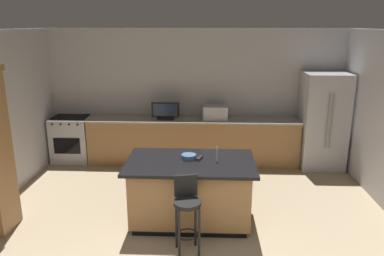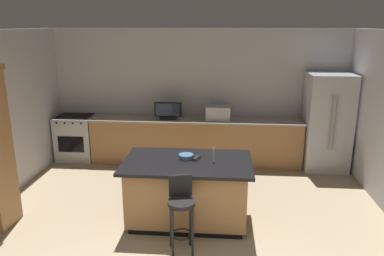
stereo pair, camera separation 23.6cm
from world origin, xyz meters
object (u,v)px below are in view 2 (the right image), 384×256
Objects in this scene: fruit_bowl at (186,156)px; kitchen_island at (187,191)px; tv_remote at (197,158)px; range_oven at (76,137)px; refrigerator at (327,122)px; microwave at (218,113)px; bar_stool_center at (181,208)px; tv_monitor at (168,111)px; cell_phone at (197,159)px.

kitchen_island is at bearing -76.57° from fruit_bowl.
range_oven is at bearing 157.79° from tv_remote.
range_oven is 5.55× the size of tv_remote.
refrigerator reaches higher than microwave.
fruit_bowl reaches higher than kitchen_island.
kitchen_island is at bearing -136.95° from refrigerator.
microwave is 3.20m from bar_stool_center.
range_oven is 2.06m from tv_monitor.
bar_stool_center is 5.77× the size of tv_remote.
kitchen_island is at bearing -99.09° from microwave.
bar_stool_center is 4.70× the size of fruit_bowl.
tv_remote is (0.13, 0.84, 0.35)m from bar_stool_center.
tv_monitor is (-1.00, -0.05, 0.02)m from microwave.
range_oven is at bearing 157.63° from cell_phone.
kitchen_island is at bearing 77.09° from bar_stool_center.
cell_phone is at bearing -72.46° from tv_remote.
bar_stool_center is 0.92m from tv_remote.
microwave is at bearing 80.91° from kitchen_island.
refrigerator is 3.24m from tv_remote.
bar_stool_center is at bearing -80.86° from cell_phone.
kitchen_island is 0.48m from cell_phone.
range_oven is at bearing 178.52° from tv_monitor.
bar_stool_center is 0.88m from cell_phone.
tv_remote is (-0.26, -2.30, -0.12)m from microwave.
tv_monitor is 0.56× the size of bar_stool_center.
tv_monitor reaches higher than tv_remote.
tv_monitor is at bearing 126.31° from tv_remote.
microwave is at bearing 70.52° from bar_stool_center.
refrigerator is 9.00× the size of fruit_bowl.
cell_phone is (0.13, 0.79, 0.34)m from bar_stool_center.
fruit_bowl is at bearing 78.82° from bar_stool_center.
cell_phone is at bearing -96.37° from microwave.
tv_monitor is 2.37m from tv_remote.
fruit_bowl is (-0.41, -2.31, -0.10)m from microwave.
tv_monitor is (-3.11, 0.03, 0.14)m from refrigerator.
refrigerator is (2.49, 2.33, 0.46)m from kitchen_island.
refrigerator is 2.11m from microwave.
range_oven is 4.53× the size of fruit_bowl.
cell_phone is at bearing -136.33° from refrigerator.
refrigerator is 3.96m from bar_stool_center.
range_oven is (-5.07, 0.08, -0.47)m from refrigerator.
refrigerator is at bearing 43.05° from kitchen_island.
refrigerator is 3.41× the size of tv_monitor.
kitchen_island is 3.44m from refrigerator.
tv_monitor reaches higher than cell_phone.
fruit_bowl is 0.15m from cell_phone.
kitchen_island is 8.58× the size of fruit_bowl.
tv_remote is (0.00, 0.05, 0.01)m from cell_phone.
refrigerator is at bearing 61.15° from tv_remote.
fruit_bowl reaches higher than bar_stool_center.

